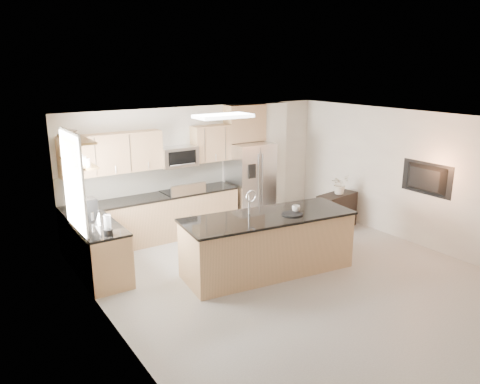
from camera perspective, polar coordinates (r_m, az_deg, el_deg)
floor at (r=7.94m, az=6.77°, el=-10.41°), size 6.50×6.50×0.00m
ceiling at (r=7.21m, az=7.42°, el=8.55°), size 6.00×6.50×0.02m
wall_back at (r=10.09m, az=-4.93°, el=3.03°), size 6.00×0.02×2.60m
wall_left at (r=6.07m, az=-15.22°, el=-5.82°), size 0.02×6.50×2.60m
wall_right at (r=9.64m, az=20.83°, el=1.50°), size 0.02×6.50×2.60m
back_counter at (r=9.51m, az=-10.39°, el=-3.09°), size 3.55×0.66×1.44m
left_counter at (r=8.11m, az=-16.82°, el=-6.88°), size 0.66×1.50×0.92m
range at (r=9.75m, az=-6.99°, el=-2.50°), size 0.76×0.64×1.14m
upper_cabinets at (r=9.30m, az=-11.61°, el=5.03°), size 3.50×0.33×0.75m
microwave at (r=9.57m, az=-7.55°, el=4.31°), size 0.76×0.40×0.40m
refrigerator at (r=10.41m, az=1.24°, el=1.15°), size 0.92×0.78×1.78m
partition_column at (r=10.93m, az=3.87°, el=4.00°), size 0.60×0.30×2.60m
window at (r=7.68m, az=-19.64°, el=0.98°), size 0.04×1.15×1.65m
shelf_lower at (r=7.74m, az=-19.12°, el=3.42°), size 0.30×1.20×0.04m
shelf_upper at (r=7.68m, az=-19.36°, el=6.12°), size 0.30×1.20×0.04m
ceiling_fixture at (r=8.27m, az=-2.06°, el=9.24°), size 1.00×0.50×0.06m
island at (r=7.97m, az=3.39°, el=-6.29°), size 3.02×1.39×1.43m
credenza at (r=10.31m, az=11.68°, el=-2.26°), size 1.00×0.54×0.76m
cup at (r=8.02m, az=6.84°, el=-2.02°), size 0.14×0.14×0.11m
platter at (r=7.87m, az=6.40°, el=-2.68°), size 0.42×0.42×0.02m
blender at (r=7.37m, az=-15.82°, el=-4.06°), size 0.14×0.14×0.33m
kettle at (r=7.92m, az=-16.76°, el=-3.05°), size 0.19×0.19×0.24m
coffee_maker at (r=8.13m, az=-17.84°, el=-2.10°), size 0.22×0.26×0.38m
bowl at (r=8.06m, az=-20.11°, el=6.88°), size 0.46×0.46×0.09m
flower_vase at (r=10.16m, az=12.10°, el=1.55°), size 0.61×0.54×0.64m
television at (r=9.45m, az=21.50°, el=1.48°), size 0.14×1.08×0.62m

